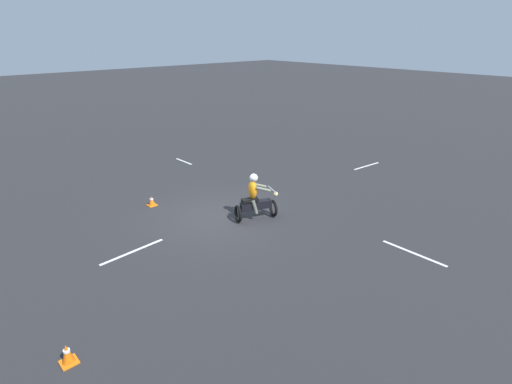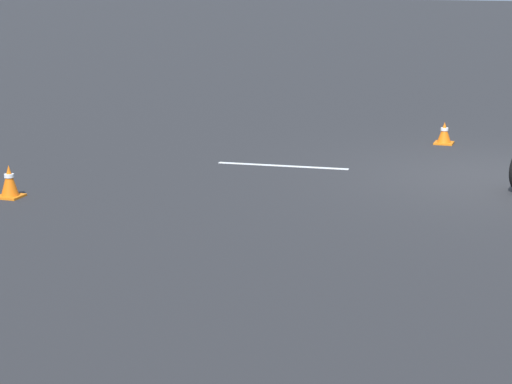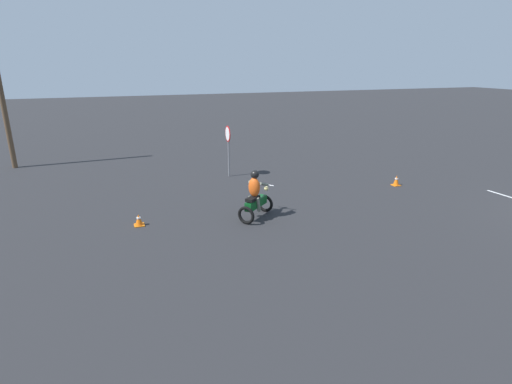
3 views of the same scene
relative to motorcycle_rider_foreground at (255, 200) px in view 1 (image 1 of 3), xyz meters
The scene contains 8 objects.
ground_plane 1.52m from the motorcycle_rider_foreground, 48.44° to the right, with size 120.00×120.00×0.00m, color #28282B.
motorcycle_rider_foreground is the anchor object (origin of this frame).
traffic_cone_near_left 4.05m from the motorcycle_rider_foreground, 58.90° to the right, with size 0.32×0.32×0.38m.
traffic_cone_mid_center 7.44m from the motorcycle_rider_foreground, 18.53° to the left, with size 0.32×0.32×0.44m.
lane_stripe_e 4.30m from the motorcycle_rider_foreground, 10.55° to the right, with size 0.10×2.05×0.01m, color silver.
lane_stripe_n 5.24m from the motorcycle_rider_foreground, 111.42° to the left, with size 0.10×1.98×0.01m, color silver.
lane_stripe_w 7.99m from the motorcycle_rider_foreground, behind, with size 0.10×1.81×0.01m, color silver.
lane_stripe_s 7.55m from the motorcycle_rider_foreground, 103.74° to the right, with size 0.10×1.32×0.01m, color silver.
Camera 1 is at (7.46, 10.26, 6.01)m, focal length 28.00 mm.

